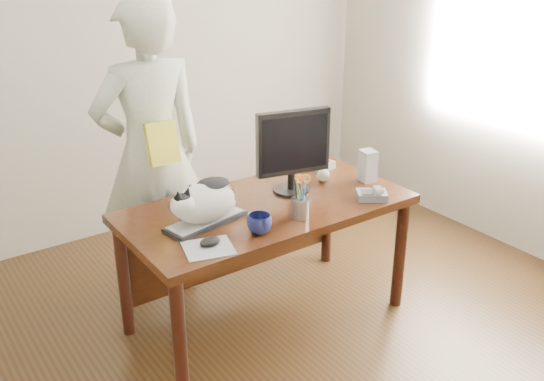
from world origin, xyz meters
The scene contains 16 objects.
room centered at (0.00, 0.00, 1.35)m, with size 4.50×4.50×4.50m.
desk centered at (0.00, 0.68, 0.60)m, with size 1.60×0.80×0.75m.
keyboard centered at (-0.40, 0.59, 0.76)m, with size 0.47×0.26×0.03m.
cat centered at (-0.41, 0.58, 0.88)m, with size 0.43×0.28×0.25m.
monitor centered at (0.22, 0.65, 1.03)m, with size 0.43×0.25×0.49m.
pen_cup centered at (0.05, 0.36, 0.82)m, with size 0.13×0.13×0.25m.
mousepad centered at (-0.52, 0.34, 0.75)m, with size 0.28×0.26×0.01m.
mouse centered at (-0.50, 0.36, 0.77)m, with size 0.12×0.09×0.04m.
coffee_mug centered at (-0.23, 0.33, 0.80)m, with size 0.13×0.13×0.10m, color #0E1138.
phone centered at (0.53, 0.32, 0.78)m, with size 0.21×0.19×0.08m.
speaker centered at (0.70, 0.54, 0.85)m, with size 0.10×0.11×0.19m.
baseball centered at (0.47, 0.68, 0.79)m, with size 0.08×0.08×0.08m.
book_stack centered at (-0.21, 0.86, 0.79)m, with size 0.24×0.19×0.09m.
calculator centered at (0.59, 0.88, 0.78)m, with size 0.17×0.20×0.05m.
person centered at (-0.38, 1.25, 0.93)m, with size 0.68×0.45×1.86m, color silver.
held_book centered at (-0.38, 1.08, 1.05)m, with size 0.18×0.11×0.25m.
Camera 1 is at (-1.74, -1.92, 2.14)m, focal length 40.00 mm.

